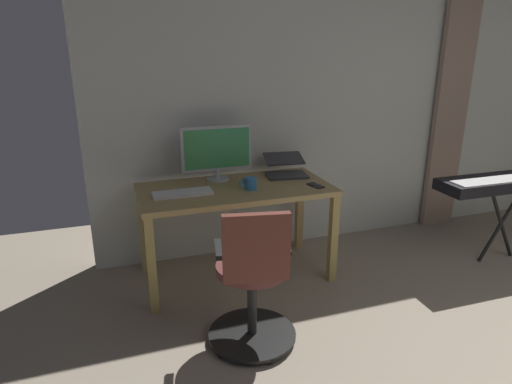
% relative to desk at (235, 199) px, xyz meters
% --- Properties ---
extents(back_room_partition, '(5.81, 0.10, 2.55)m').
position_rel_desk_xyz_m(back_room_partition, '(-1.81, -0.51, 0.61)').
color(back_room_partition, silver).
rests_on(back_room_partition, ground).
extents(curtain_right_panel, '(0.36, 0.06, 2.32)m').
position_rel_desk_xyz_m(curtain_right_panel, '(-2.32, -0.40, 0.50)').
color(curtain_right_panel, gray).
rests_on(curtain_right_panel, ground).
extents(desk, '(1.47, 0.72, 0.76)m').
position_rel_desk_xyz_m(desk, '(0.00, 0.00, 0.00)').
color(desk, tan).
rests_on(desk, ground).
extents(office_chair, '(0.56, 0.56, 0.94)m').
position_rel_desk_xyz_m(office_chair, '(0.15, 0.89, -0.22)').
color(office_chair, black).
rests_on(office_chair, ground).
extents(computer_monitor, '(0.57, 0.18, 0.43)m').
position_rel_desk_xyz_m(computer_monitor, '(0.08, -0.24, 0.34)').
color(computer_monitor, '#B7BCC1').
rests_on(computer_monitor, desk).
extents(computer_keyboard, '(0.43, 0.15, 0.02)m').
position_rel_desk_xyz_m(computer_keyboard, '(0.41, 0.06, 0.11)').
color(computer_keyboard, white).
rests_on(computer_keyboard, desk).
extents(laptop, '(0.37, 0.37, 0.16)m').
position_rel_desk_xyz_m(laptop, '(-0.49, -0.18, 0.15)').
color(laptop, '#333338').
rests_on(laptop, desk).
extents(cell_phone_by_monitor, '(0.10, 0.16, 0.01)m').
position_rel_desk_xyz_m(cell_phone_by_monitor, '(-0.60, 0.18, 0.10)').
color(cell_phone_by_monitor, black).
rests_on(cell_phone_by_monitor, desk).
extents(cell_phone_face_up, '(0.10, 0.15, 0.01)m').
position_rel_desk_xyz_m(cell_phone_face_up, '(-0.13, -0.09, 0.10)').
color(cell_phone_face_up, '#333338').
rests_on(cell_phone_face_up, desk).
extents(mug_coffee, '(0.14, 0.09, 0.09)m').
position_rel_desk_xyz_m(mug_coffee, '(-0.09, 0.09, 0.14)').
color(mug_coffee, teal).
rests_on(mug_coffee, desk).
extents(piano_keyboard, '(1.28, 0.34, 0.77)m').
position_rel_desk_xyz_m(piano_keyboard, '(-2.25, 0.46, 0.04)').
color(piano_keyboard, black).
rests_on(piano_keyboard, ground).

